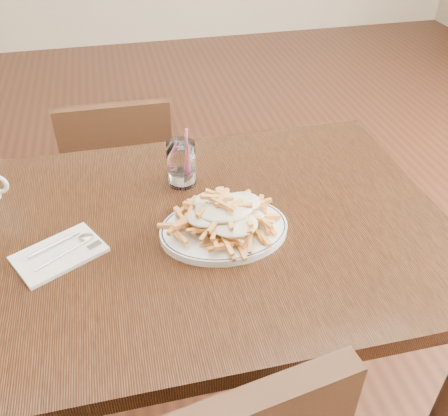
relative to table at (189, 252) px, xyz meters
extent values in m
plane|color=black|center=(0.00, 0.00, -0.67)|extent=(7.00, 7.00, 0.00)
cube|color=black|center=(0.00, 0.00, 0.06)|extent=(1.20, 0.80, 0.04)
cylinder|color=black|center=(0.55, -0.35, -0.32)|extent=(0.05, 0.05, 0.71)
cylinder|color=black|center=(-0.55, 0.35, -0.32)|extent=(0.05, 0.05, 0.71)
cylinder|color=black|center=(0.55, 0.35, -0.32)|extent=(0.05, 0.05, 0.71)
cube|color=#331D11|center=(-0.14, 0.76, -0.30)|extent=(0.37, 0.37, 0.03)
cube|color=#331D11|center=(-0.14, 0.60, -0.08)|extent=(0.36, 0.04, 0.40)
cylinder|color=#331D11|center=(0.02, 0.92, -0.49)|extent=(0.03, 0.03, 0.35)
cylinder|color=#331D11|center=(-0.29, 0.92, -0.49)|extent=(0.03, 0.03, 0.35)
cylinder|color=#331D11|center=(0.02, 0.60, -0.49)|extent=(0.03, 0.03, 0.35)
cylinder|color=#331D11|center=(-0.30, 0.61, -0.49)|extent=(0.03, 0.03, 0.35)
torus|color=black|center=(0.08, -0.04, 0.09)|extent=(0.32, 0.32, 0.01)
ellipsoid|color=silver|center=(0.08, -0.04, 0.15)|extent=(0.21, 0.19, 0.03)
cube|color=silver|center=(-0.28, -0.03, 0.08)|extent=(0.21, 0.19, 0.01)
cylinder|color=white|center=(0.02, 0.18, 0.14)|extent=(0.07, 0.07, 0.12)
cylinder|color=white|center=(0.02, 0.18, 0.10)|extent=(0.06, 0.06, 0.04)
cylinder|color=#F05B8B|center=(0.03, 0.19, 0.16)|extent=(0.02, 0.04, 0.15)
camera|label=1|loc=(-0.12, -0.88, 0.80)|focal=40.00mm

